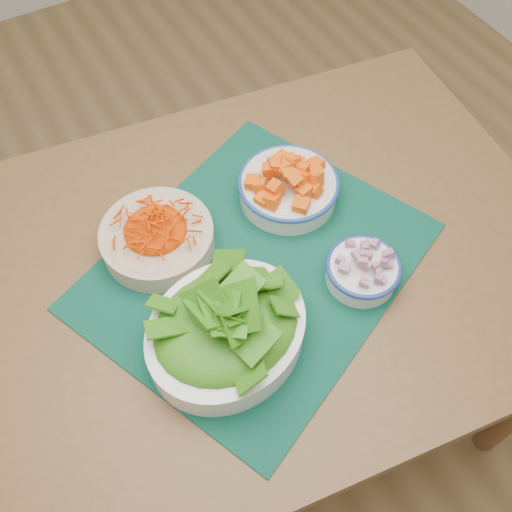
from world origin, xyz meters
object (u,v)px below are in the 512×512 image
Objects in this scene: carrot_bowl at (156,234)px; lettuce_bowl at (226,327)px; table at (232,288)px; onion_bowl at (363,268)px; squash_bowl at (289,183)px; placemat at (256,265)px.

lettuce_bowl reaches higher than carrot_bowl.
table is 10.29× the size of onion_bowl.
squash_bowl is 0.66× the size of lettuce_bowl.
squash_bowl reaches higher than table.
onion_bowl is at bearing -62.29° from placemat.
placemat is 1.77× the size of lettuce_bowl.
lettuce_bowl is at bearing -112.89° from table.
carrot_bowl reaches higher than placemat.
squash_bowl is at bearing -3.94° from carrot_bowl.
carrot_bowl is at bearing 113.45° from placemat.
squash_bowl reaches higher than onion_bowl.
table is at bearing 126.51° from placemat.
carrot_bowl is 1.80× the size of onion_bowl.
lettuce_bowl is at bearing -139.09° from squash_bowl.
squash_bowl is (0.28, -0.02, 0.00)m from carrot_bowl.
table is 0.22m from lettuce_bowl.
carrot_bowl is at bearing 176.06° from squash_bowl.
squash_bowl reaches higher than carrot_bowl.
lettuce_bowl is (-0.26, -0.23, 0.01)m from squash_bowl.
carrot_bowl is 1.11× the size of squash_bowl.
squash_bowl is at bearing 25.96° from lettuce_bowl.
onion_bowl is (0.16, -0.12, 0.04)m from placemat.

